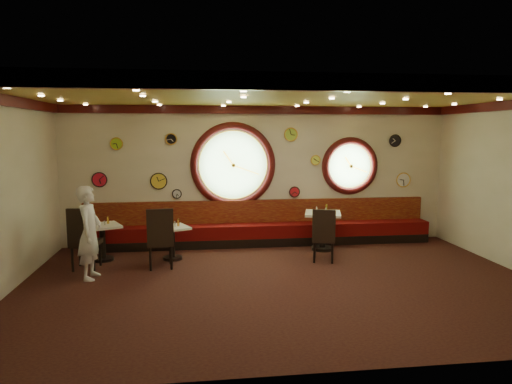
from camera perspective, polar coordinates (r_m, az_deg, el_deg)
name	(u,v)px	position (r m, az deg, el deg)	size (l,w,h in m)	color
floor	(281,283)	(8.10, 3.19, -11.28)	(9.00, 6.00, 0.00)	black
ceiling	(283,96)	(7.69, 3.37, 11.91)	(9.00, 6.00, 0.02)	gold
wall_back	(259,175)	(10.68, 0.34, 2.09)	(9.00, 0.02, 3.20)	beige
wall_front	(334,229)	(4.86, 9.77, -4.58)	(9.00, 0.02, 3.20)	beige
wall_left	(0,197)	(8.21, -29.32, -0.51)	(0.02, 6.00, 3.20)	beige
molding_back	(259,110)	(10.60, 0.38, 10.22)	(9.00, 0.10, 0.18)	#3D0B0B
molding_front	(336,82)	(4.83, 10.00, 13.35)	(9.00, 0.10, 0.18)	#3D0B0B
banquette_base	(260,241)	(10.66, 0.53, -6.10)	(8.00, 0.55, 0.20)	black
banquette_seat	(260,230)	(10.60, 0.53, -4.79)	(8.00, 0.55, 0.30)	#550708
banquette_back	(259,212)	(10.74, 0.38, -2.46)	(8.00, 0.10, 0.55)	#5B070E
porthole_left_glass	(233,165)	(10.59, -2.88, 3.40)	(1.66, 1.66, 0.02)	#92D07D
porthole_left_frame	(233,165)	(10.58, -2.88, 3.39)	(1.98, 1.98, 0.18)	#3D0B0B
porthole_left_ring	(233,165)	(10.55, -2.86, 3.38)	(1.61, 1.61, 0.03)	gold
porthole_right_glass	(350,166)	(11.17, 11.62, 3.21)	(1.10, 1.10, 0.02)	#92D07D
porthole_right_frame	(350,166)	(11.15, 11.65, 3.20)	(1.38, 1.38, 0.18)	#3D0B0B
porthole_right_ring	(350,166)	(11.12, 11.70, 3.19)	(1.09, 1.09, 0.03)	gold
wall_clock_0	(100,180)	(10.78, -18.97, 1.47)	(0.32, 0.32, 0.03)	red
wall_clock_1	(171,139)	(10.52, -10.56, 6.52)	(0.24, 0.24, 0.03)	black
wall_clock_2	(291,135)	(10.72, 4.38, 7.18)	(0.30, 0.30, 0.03)	#9AC83E
wall_clock_3	(316,160)	(10.88, 7.45, 3.98)	(0.22, 0.22, 0.03)	#F1FE54
wall_clock_4	(403,180)	(11.67, 17.92, 1.45)	(0.34, 0.34, 0.03)	white
wall_clock_5	(294,192)	(10.83, 4.82, 0.01)	(0.24, 0.24, 0.03)	red
wall_clock_6	(177,194)	(10.61, -9.86, -0.23)	(0.20, 0.20, 0.03)	silver
wall_clock_7	(159,181)	(10.60, -12.06, 1.34)	(0.36, 0.36, 0.03)	yellow
wall_clock_8	(395,141)	(11.51, 16.98, 6.15)	(0.28, 0.28, 0.03)	black
wall_clock_9	(117,144)	(10.66, -17.04, 5.79)	(0.26, 0.26, 0.03)	#9DCD29
table_a	(102,238)	(9.83, -18.65, -5.47)	(0.89, 0.89, 0.74)	black
table_b	(172,239)	(9.57, -10.42, -5.76)	(0.82, 0.82, 0.69)	black
table_c	(323,226)	(10.24, 8.33, -4.26)	(0.95, 0.95, 0.85)	black
chair_a	(84,235)	(9.20, -20.76, -5.02)	(0.55, 0.55, 0.75)	black
chair_b	(160,234)	(8.89, -11.89, -5.21)	(0.54, 0.54, 0.73)	black
chair_c	(324,232)	(9.27, 8.47, -4.95)	(0.56, 0.56, 0.67)	black
condiment_a_salt	(97,222)	(9.83, -19.28, -3.54)	(0.04, 0.04, 0.11)	silver
condiment_b_salt	(170,224)	(9.60, -10.76, -3.90)	(0.03, 0.03, 0.09)	#B8B9BD
condiment_c_salt	(317,209)	(10.25, 7.58, -2.14)	(0.04, 0.04, 0.11)	silver
condiment_a_pepper	(105,223)	(9.73, -18.40, -3.68)	(0.03, 0.03, 0.09)	silver
condiment_b_pepper	(175,224)	(9.47, -10.10, -3.98)	(0.04, 0.04, 0.11)	silver
condiment_c_pepper	(326,210)	(10.20, 8.72, -2.23)	(0.04, 0.04, 0.11)	silver
condiment_a_bottle	(108,220)	(9.85, -18.01, -3.36)	(0.05, 0.05, 0.15)	yellow
condiment_b_bottle	(178,222)	(9.53, -9.69, -3.76)	(0.05, 0.05, 0.16)	orange
condiment_c_bottle	(326,208)	(10.30, 8.79, -1.97)	(0.05, 0.05, 0.16)	gold
waiter	(90,233)	(8.64, -20.07, -4.78)	(0.61, 0.40, 1.67)	white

